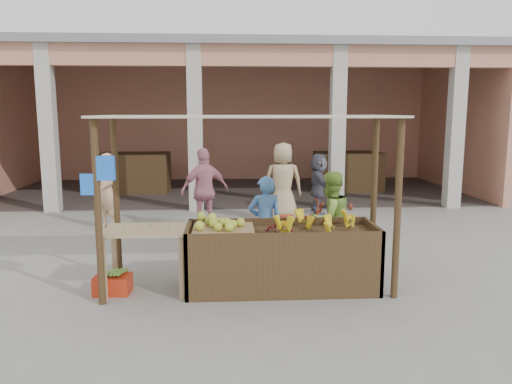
{
  "coord_description": "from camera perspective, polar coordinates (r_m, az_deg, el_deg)",
  "views": [
    {
      "loc": [
        -0.25,
        -6.63,
        2.44
      ],
      "look_at": [
        0.22,
        1.2,
        1.17
      ],
      "focal_mm": 35.0,
      "sensor_mm": 36.0,
      "label": 1
    }
  ],
  "objects": [
    {
      "name": "banana_heap",
      "position": [
        6.94,
        6.85,
        -3.62
      ],
      "size": [
        1.14,
        0.62,
        0.21
      ],
      "primitive_type": null,
      "color": "gold",
      "rests_on": "fruit_stall"
    },
    {
      "name": "papaya_pile",
      "position": [
        6.84,
        -12.57,
        -3.22
      ],
      "size": [
        0.75,
        0.43,
        0.22
      ],
      "primitive_type": null,
      "color": "#3F802A",
      "rests_on": "side_table"
    },
    {
      "name": "fruit_stall",
      "position": [
        6.97,
        2.93,
        -7.79
      ],
      "size": [
        2.6,
        0.95,
        0.8
      ],
      "primitive_type": "cube",
      "color": "#48351D",
      "rests_on": "ground"
    },
    {
      "name": "shopper_c",
      "position": [
        11.05,
        3.1,
        1.6
      ],
      "size": [
        0.96,
        0.63,
        1.96
      ],
      "primitive_type": "imported",
      "rotation": [
        0.0,
        0.0,
        3.16
      ],
      "color": "tan",
      "rests_on": "ground"
    },
    {
      "name": "red_crate",
      "position": [
        7.13,
        -16.05,
        -10.11
      ],
      "size": [
        0.49,
        0.37,
        0.25
      ],
      "primitive_type": "cube",
      "rotation": [
        0.0,
        0.0,
        -0.05
      ],
      "color": "red",
      "rests_on": "ground"
    },
    {
      "name": "vendor_green",
      "position": [
        7.87,
        8.46,
        -2.88
      ],
      "size": [
        0.89,
        0.74,
        1.61
      ],
      "primitive_type": "imported",
      "rotation": [
        0.0,
        0.0,
        3.6
      ],
      "color": "#89B842",
      "rests_on": "ground"
    },
    {
      "name": "ground",
      "position": [
        7.07,
        -1.21,
        -10.97
      ],
      "size": [
        60.0,
        60.0,
        0.0
      ],
      "primitive_type": "plane",
      "color": "gray",
      "rests_on": "ground"
    },
    {
      "name": "plantain_bundle",
      "position": [
        7.08,
        -16.11,
        -8.88
      ],
      "size": [
        0.37,
        0.26,
        0.07
      ],
      "primitive_type": null,
      "color": "#53822F",
      "rests_on": "red_crate"
    },
    {
      "name": "side_table",
      "position": [
        6.9,
        -12.5,
        -5.25
      ],
      "size": [
        1.1,
        0.74,
        0.88
      ],
      "rotation": [
        0.0,
        0.0,
        -0.01
      ],
      "color": "tan",
      "rests_on": "ground"
    },
    {
      "name": "melon_tray",
      "position": [
        6.83,
        -3.76,
        -3.81
      ],
      "size": [
        0.83,
        0.72,
        0.22
      ],
      "color": "#97764E",
      "rests_on": "fruit_stall"
    },
    {
      "name": "shopper_b",
      "position": [
        10.13,
        -5.89,
        0.51
      ],
      "size": [
        1.21,
        0.95,
        1.83
      ],
      "primitive_type": "imported",
      "rotation": [
        0.0,
        0.0,
        3.55
      ],
      "color": "#CA7F94",
      "rests_on": "ground"
    },
    {
      "name": "produce_sacks",
      "position": [
        12.58,
        9.95,
        -0.58
      ],
      "size": [
        0.87,
        0.54,
        0.66
      ],
      "color": "maroon",
      "rests_on": "ground"
    },
    {
      "name": "berry_heap",
      "position": [
        6.84,
        2.54,
        -4.08
      ],
      "size": [
        0.41,
        0.34,
        0.13
      ],
      "primitive_type": "ellipsoid",
      "color": "maroon",
      "rests_on": "fruit_stall"
    },
    {
      "name": "shopper_d",
      "position": [
        12.11,
        7.14,
        1.18
      ],
      "size": [
        0.6,
        1.42,
        1.53
      ],
      "primitive_type": "imported",
      "rotation": [
        0.0,
        0.0,
        1.56
      ],
      "color": "#545361",
      "rests_on": "ground"
    },
    {
      "name": "motorcycle",
      "position": [
        9.05,
        4.61,
        -3.59
      ],
      "size": [
        0.73,
        1.72,
        0.88
      ],
      "primitive_type": "imported",
      "rotation": [
        0.0,
        0.0,
        1.66
      ],
      "color": "#A32F15",
      "rests_on": "ground"
    },
    {
      "name": "vendor_blue",
      "position": [
        7.76,
        1.05,
        -3.15
      ],
      "size": [
        0.63,
        0.49,
        1.56
      ],
      "primitive_type": "imported",
      "rotation": [
        0.0,
        0.0,
        3.25
      ],
      "color": "#4A82C9",
      "rests_on": "ground"
    },
    {
      "name": "market_building",
      "position": [
        15.56,
        -2.32,
        10.16
      ],
      "size": [
        14.4,
        6.4,
        4.2
      ],
      "color": "tan",
      "rests_on": "ground"
    },
    {
      "name": "stall_awning",
      "position": [
        6.71,
        -1.41,
        5.27
      ],
      "size": [
        4.09,
        1.35,
        2.39
      ],
      "color": "#48351D",
      "rests_on": "ground"
    },
    {
      "name": "shopper_e",
      "position": [
        10.8,
        -16.68,
        0.24
      ],
      "size": [
        0.77,
        0.74,
        1.66
      ],
      "primitive_type": "imported",
      "rotation": [
        0.0,
        0.0,
        -0.61
      ],
      "color": "tan",
      "rests_on": "ground"
    }
  ]
}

